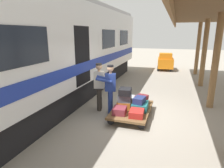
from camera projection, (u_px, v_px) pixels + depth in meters
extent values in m
plane|color=gray|center=(140.00, 116.00, 6.63)|extent=(60.00, 60.00, 0.00)
cylinder|color=brown|center=(198.00, 49.00, 12.92)|extent=(0.24, 0.24, 3.40)
cylinder|color=brown|center=(204.00, 54.00, 9.95)|extent=(0.24, 0.24, 3.40)
cylinder|color=brown|center=(215.00, 62.00, 6.98)|extent=(0.24, 0.24, 3.40)
cube|color=brown|center=(173.00, 14.00, 5.57)|extent=(0.08, 16.93, 0.30)
cube|color=silver|center=(45.00, 44.00, 7.10)|extent=(3.00, 16.14, 2.90)
cube|color=black|center=(49.00, 93.00, 7.59)|extent=(2.55, 15.33, 0.90)
cube|color=navy|center=(83.00, 67.00, 6.86)|extent=(0.03, 15.81, 0.36)
cube|color=black|center=(124.00, 38.00, 11.82)|extent=(0.02, 1.78, 0.84)
cube|color=black|center=(109.00, 39.00, 9.23)|extent=(0.02, 1.78, 0.84)
cube|color=black|center=(21.00, 47.00, 4.03)|extent=(0.02, 1.78, 0.84)
cube|color=black|center=(81.00, 56.00, 6.77)|extent=(0.12, 1.10, 2.00)
cube|color=brown|center=(132.00, 109.00, 6.53)|extent=(1.19, 2.00, 0.07)
cylinder|color=black|center=(142.00, 126.00, 5.68)|extent=(0.21, 0.05, 0.21)
cylinder|color=black|center=(111.00, 121.00, 5.97)|extent=(0.21, 0.05, 0.21)
cylinder|color=black|center=(149.00, 107.00, 7.16)|extent=(0.21, 0.05, 0.21)
cylinder|color=black|center=(124.00, 104.00, 7.44)|extent=(0.21, 0.05, 0.21)
cube|color=brown|center=(143.00, 102.00, 6.92)|extent=(0.42, 0.55, 0.17)
cube|color=#AD231E|center=(137.00, 113.00, 5.91)|extent=(0.45, 0.57, 0.19)
cube|color=#CC6B23|center=(124.00, 104.00, 6.57)|extent=(0.50, 0.52, 0.23)
cube|color=maroon|center=(120.00, 111.00, 6.06)|extent=(0.42, 0.47, 0.21)
cube|color=#1E666B|center=(140.00, 106.00, 6.41)|extent=(0.51, 0.64, 0.23)
cube|color=#9EA0A5|center=(128.00, 99.00, 7.08)|extent=(0.47, 0.45, 0.23)
cube|color=navy|center=(139.00, 100.00, 6.34)|extent=(0.38, 0.50, 0.20)
cube|color=#4C515B|center=(125.00, 98.00, 6.46)|extent=(0.48, 0.43, 0.25)
cube|color=black|center=(125.00, 92.00, 6.38)|extent=(0.42, 0.50, 0.21)
cube|color=maroon|center=(142.00, 97.00, 6.87)|extent=(0.46, 0.49, 0.15)
cylinder|color=navy|center=(111.00, 101.00, 6.83)|extent=(0.16, 0.16, 0.82)
cylinder|color=navy|center=(110.00, 103.00, 6.63)|extent=(0.16, 0.16, 0.82)
cube|color=navy|center=(110.00, 82.00, 6.55)|extent=(0.41, 0.31, 0.60)
cylinder|color=tan|center=(110.00, 73.00, 6.47)|extent=(0.09, 0.09, 0.06)
sphere|color=tan|center=(110.00, 68.00, 6.43)|extent=(0.22, 0.22, 0.22)
cylinder|color=black|center=(110.00, 66.00, 6.41)|extent=(0.21, 0.21, 0.06)
cylinder|color=navy|center=(104.00, 78.00, 6.69)|extent=(0.54, 0.24, 0.21)
cylinder|color=navy|center=(103.00, 80.00, 6.38)|extent=(0.54, 0.24, 0.21)
cylinder|color=#332D28|center=(99.00, 100.00, 6.97)|extent=(0.16, 0.16, 0.82)
cylinder|color=#332D28|center=(100.00, 98.00, 7.17)|extent=(0.16, 0.16, 0.82)
cube|color=silver|center=(99.00, 80.00, 6.89)|extent=(0.40, 0.31, 0.60)
cylinder|color=tan|center=(99.00, 71.00, 6.81)|extent=(0.09, 0.09, 0.06)
sphere|color=tan|center=(99.00, 67.00, 6.77)|extent=(0.22, 0.22, 0.22)
cylinder|color=#332D28|center=(99.00, 64.00, 6.75)|extent=(0.21, 0.21, 0.06)
cylinder|color=silver|center=(105.00, 78.00, 6.70)|extent=(0.54, 0.23, 0.21)
cylinder|color=silver|center=(106.00, 76.00, 7.01)|extent=(0.54, 0.23, 0.21)
cube|color=orange|center=(165.00, 63.00, 14.68)|extent=(1.24, 1.79, 0.70)
cube|color=orange|center=(166.00, 57.00, 14.23)|extent=(0.96, 0.77, 0.50)
cylinder|color=black|center=(171.00, 69.00, 14.09)|extent=(0.12, 0.40, 0.40)
cylinder|color=black|center=(158.00, 68.00, 14.35)|extent=(0.12, 0.40, 0.40)
cylinder|color=black|center=(171.00, 66.00, 15.19)|extent=(0.12, 0.40, 0.40)
cylinder|color=black|center=(160.00, 66.00, 15.46)|extent=(0.12, 0.40, 0.40)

